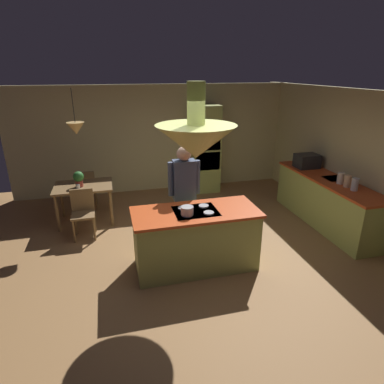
# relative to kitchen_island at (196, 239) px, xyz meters

# --- Properties ---
(ground) EXTENTS (8.16, 8.16, 0.00)m
(ground) POSITION_rel_kitchen_island_xyz_m (0.00, 0.20, -0.47)
(ground) COLOR #9E7042
(wall_back) EXTENTS (6.80, 0.10, 2.55)m
(wall_back) POSITION_rel_kitchen_island_xyz_m (0.00, 3.65, 0.80)
(wall_back) COLOR beige
(wall_back) RESTS_ON ground
(wall_right) EXTENTS (0.10, 7.20, 2.55)m
(wall_right) POSITION_rel_kitchen_island_xyz_m (3.25, 0.60, 0.80)
(wall_right) COLOR beige
(wall_right) RESTS_ON ground
(kitchen_island) EXTENTS (1.86, 0.82, 0.95)m
(kitchen_island) POSITION_rel_kitchen_island_xyz_m (0.00, 0.00, 0.00)
(kitchen_island) COLOR #A8B259
(kitchen_island) RESTS_ON ground
(counter_run_right) EXTENTS (0.73, 2.64, 0.93)m
(counter_run_right) POSITION_rel_kitchen_island_xyz_m (2.84, 0.80, 0.00)
(counter_run_right) COLOR #A8B259
(counter_run_right) RESTS_ON ground
(oven_tower) EXTENTS (0.66, 0.62, 2.09)m
(oven_tower) POSITION_rel_kitchen_island_xyz_m (1.10, 3.24, 0.58)
(oven_tower) COLOR #A8B259
(oven_tower) RESTS_ON ground
(dining_table) EXTENTS (1.09, 0.81, 0.76)m
(dining_table) POSITION_rel_kitchen_island_xyz_m (-1.70, 2.10, 0.18)
(dining_table) COLOR olive
(dining_table) RESTS_ON ground
(person_at_island) EXTENTS (0.53, 0.23, 1.74)m
(person_at_island) POSITION_rel_kitchen_island_xyz_m (-0.01, 0.68, 0.53)
(person_at_island) COLOR tan
(person_at_island) RESTS_ON ground
(range_hood) EXTENTS (1.10, 1.10, 1.00)m
(range_hood) POSITION_rel_kitchen_island_xyz_m (0.00, 0.00, 1.52)
(range_hood) COLOR #A8B259
(pendant_light_over_table) EXTENTS (0.32, 0.32, 0.82)m
(pendant_light_over_table) POSITION_rel_kitchen_island_xyz_m (-1.70, 2.10, 1.39)
(pendant_light_over_table) COLOR #E0B266
(chair_facing_island) EXTENTS (0.40, 0.40, 0.87)m
(chair_facing_island) POSITION_rel_kitchen_island_xyz_m (-1.70, 1.47, 0.03)
(chair_facing_island) COLOR olive
(chair_facing_island) RESTS_ON ground
(chair_by_back_wall) EXTENTS (0.40, 0.40, 0.87)m
(chair_by_back_wall) POSITION_rel_kitchen_island_xyz_m (-1.70, 2.73, 0.03)
(chair_by_back_wall) COLOR olive
(chair_by_back_wall) RESTS_ON ground
(potted_plant_on_table) EXTENTS (0.20, 0.20, 0.30)m
(potted_plant_on_table) POSITION_rel_kitchen_island_xyz_m (-1.76, 2.04, 0.46)
(potted_plant_on_table) COLOR #99382D
(potted_plant_on_table) RESTS_ON dining_table
(cup_on_table) EXTENTS (0.07, 0.07, 0.09)m
(cup_on_table) POSITION_rel_kitchen_island_xyz_m (-1.78, 1.90, 0.33)
(cup_on_table) COLOR white
(cup_on_table) RESTS_ON dining_table
(canister_flour) EXTENTS (0.12, 0.12, 0.22)m
(canister_flour) POSITION_rel_kitchen_island_xyz_m (2.84, 0.15, 0.57)
(canister_flour) COLOR silver
(canister_flour) RESTS_ON counter_run_right
(canister_sugar) EXTENTS (0.12, 0.12, 0.21)m
(canister_sugar) POSITION_rel_kitchen_island_xyz_m (2.84, 0.33, 0.57)
(canister_sugar) COLOR #E0B78C
(canister_sugar) RESTS_ON counter_run_right
(canister_tea) EXTENTS (0.12, 0.12, 0.21)m
(canister_tea) POSITION_rel_kitchen_island_xyz_m (2.84, 0.51, 0.57)
(canister_tea) COLOR silver
(canister_tea) RESTS_ON counter_run_right
(microwave_on_counter) EXTENTS (0.46, 0.36, 0.28)m
(microwave_on_counter) POSITION_rel_kitchen_island_xyz_m (2.84, 1.58, 0.60)
(microwave_on_counter) COLOR #232326
(microwave_on_counter) RESTS_ON counter_run_right
(cooking_pot_on_cooktop) EXTENTS (0.18, 0.18, 0.12)m
(cooking_pot_on_cooktop) POSITION_rel_kitchen_island_xyz_m (-0.16, -0.13, 0.54)
(cooking_pot_on_cooktop) COLOR #B2B2B7
(cooking_pot_on_cooktop) RESTS_ON kitchen_island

